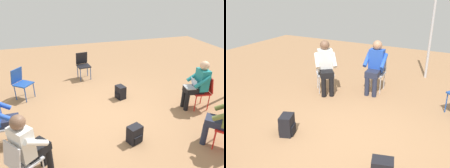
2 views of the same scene
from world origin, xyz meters
TOP-DOWN VIEW (x-y plane):
  - ground_plane at (0.00, 0.00)m, footprint 14.00×14.00m
  - chair_south at (0.11, -2.50)m, footprint 0.45×0.48m
  - chair_west at (-2.40, 0.27)m, footprint 0.49×0.46m
  - chair_northeast at (1.74, 1.49)m, footprint 0.58×0.58m
  - chair_southeast at (1.95, -1.57)m, footprint 0.58×0.58m
  - person_with_laptop at (-2.23, 0.24)m, footprint 0.56×0.55m
  - person_in_white at (1.61, 1.38)m, footprint 0.63×0.63m
  - backpack_near_laptop_user at (-0.28, 1.03)m, footprint 0.33×0.30m
  - backpack_by_empty_chair at (-0.61, -0.79)m, footprint 0.29×0.32m

SIDE VIEW (x-z plane):
  - ground_plane at x=0.00m, z-range 0.00..0.00m
  - backpack_near_laptop_user at x=-0.28m, z-range -0.02..0.34m
  - backpack_by_empty_chair at x=-0.61m, z-range -0.02..0.34m
  - chair_south at x=0.11m, z-range 0.07..0.92m
  - chair_west at x=-2.40m, z-range 0.07..0.92m
  - chair_northeast at x=1.74m, z-range 0.07..0.92m
  - chair_southeast at x=1.95m, z-range 0.07..0.92m
  - person_with_laptop at x=-2.23m, z-range 0.07..1.31m
  - person_in_white at x=1.61m, z-range 0.07..1.31m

